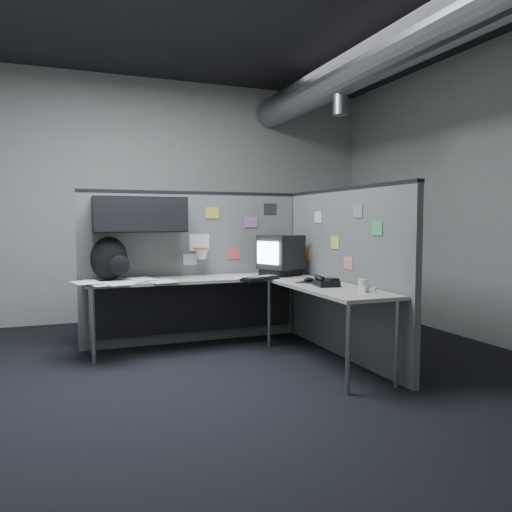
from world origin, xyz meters
name	(u,v)px	position (x,y,z in m)	size (l,w,h in m)	color
room	(302,131)	(0.56, 0.00, 2.10)	(5.62, 5.62, 3.22)	black
partition_back	(181,251)	(-0.25, 1.23, 1.00)	(2.44, 0.42, 1.63)	#5D5F5D
partition_right	(342,272)	(1.10, 0.22, 0.82)	(0.07, 2.23, 1.63)	#5D5F5D
desk	(233,291)	(0.15, 0.70, 0.61)	(2.31, 2.11, 0.73)	#A8A097
monitor	(281,255)	(0.75, 0.89, 0.95)	(0.50, 0.50, 0.43)	black
keyboard	(260,278)	(0.38, 0.56, 0.75)	(0.45, 0.32, 0.04)	black
mouse	(309,281)	(0.75, 0.23, 0.75)	(0.28, 0.27, 0.05)	black
phone	(326,282)	(0.76, -0.08, 0.77)	(0.21, 0.23, 0.10)	black
bottles	(366,288)	(0.89, -0.50, 0.76)	(0.12, 0.14, 0.07)	silver
cup	(363,286)	(0.87, -0.50, 0.78)	(0.08, 0.08, 0.10)	beige
papers	(124,282)	(-0.90, 0.82, 0.74)	(0.98, 0.69, 0.02)	white
backpack	(110,259)	(-1.00, 1.05, 0.94)	(0.41, 0.37, 0.43)	black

